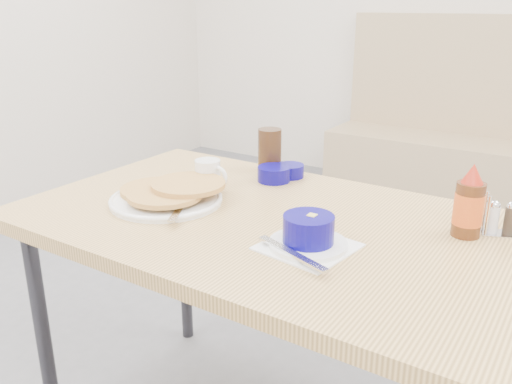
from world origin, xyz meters
The scene contains 10 objects.
booth_bench centered at (0.00, 2.78, 0.35)m, with size 1.90×0.56×1.22m.
dining_table centered at (0.00, 0.25, 0.70)m, with size 1.40×0.80×0.76m.
pancake_plate centered at (-0.33, 0.19, 0.78)m, with size 0.31×0.31×0.06m.
coffee_mug centered at (-0.31, 0.35, 0.80)m, with size 0.11×0.08×0.09m.
grits_setting centered at (0.14, 0.14, 0.79)m, with size 0.22×0.23×0.08m.
creamer_bowl centered at (-0.16, 0.58, 0.78)m, with size 0.09×0.09×0.04m.
butter_bowl centered at (-0.18, 0.51, 0.78)m, with size 0.10×0.10×0.05m.
amber_tumbler centered at (-0.25, 0.59, 0.83)m, with size 0.08×0.08×0.14m, color #341E10.
condiment_caddy centered at (0.49, 0.46, 0.80)m, with size 0.10×0.08×0.10m.
syrup_bottle centered at (0.42, 0.41, 0.84)m, with size 0.07×0.07×0.18m.
Camera 1 is at (0.65, -0.87, 1.29)m, focal length 38.00 mm.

